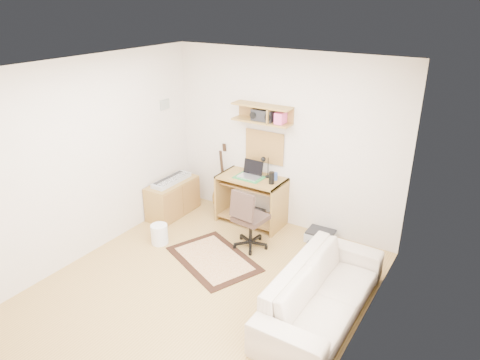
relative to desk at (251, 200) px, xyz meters
The scene contains 22 objects.
floor 1.80m from the desk, 77.95° to the right, with size 3.60×4.00×0.01m, color tan.
ceiling 2.84m from the desk, 77.95° to the right, with size 3.60×4.00×0.01m, color white.
back_wall 1.03m from the desk, 37.26° to the left, with size 3.60×0.01×2.60m, color beige.
left_wall 2.43m from the desk, 129.79° to the right, with size 0.01×4.00×2.60m, color beige.
right_wall 2.92m from the desk, 38.44° to the right, with size 0.01×4.00×2.60m, color beige.
wall_shelf 1.34m from the desk, 65.57° to the left, with size 0.90×0.25×0.26m, color #A17939.
cork_board 0.84m from the desk, 75.04° to the left, with size 0.64×0.03×0.49m, color tan.
wall_photo 1.97m from the desk, behind, with size 0.02×0.20×0.15m, color #4C8CBF.
desk is the anchor object (origin of this frame).
laptop 0.50m from the desk, 143.28° to the right, with size 0.32×0.32×0.24m, color silver, non-canonical shape.
speaker 0.59m from the desk, ahead, with size 0.08×0.08×0.18m, color black.
desk_lamp 0.59m from the desk, 35.23° to the left, with size 0.11×0.11×0.32m, color black, non-canonical shape.
pencil_cup 0.56m from the desk, 16.46° to the left, with size 0.08×0.08×0.11m, color #3655A4.
boombox 1.32m from the desk, 58.45° to the left, with size 0.32×0.15×0.17m, color black.
rug 1.23m from the desk, 84.52° to the right, with size 1.23×0.82×0.02m, color beige.
task_chair 0.72m from the desk, 60.06° to the right, with size 0.46×0.46×0.90m, color #362620, non-canonical shape.
cabinet 1.29m from the desk, 160.98° to the right, with size 0.40×0.90×0.55m, color #A17939.
music_keyboard 1.30m from the desk, 160.98° to the right, with size 0.22×0.72×0.06m, color #B2B5BA.
guitar 0.69m from the desk, 168.37° to the left, with size 0.30×0.18×1.11m, color olive, non-canonical shape.
waste_basket 1.48m from the desk, 122.28° to the right, with size 0.24×0.24×0.29m, color white.
printer 1.17m from the desk, ahead, with size 0.40×0.31×0.15m, color #A5A8AA.
sofa 2.25m from the desk, 39.11° to the right, with size 2.00×0.58×0.78m, color beige.
Camera 1 is at (2.71, -3.51, 3.28)m, focal length 33.01 mm.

